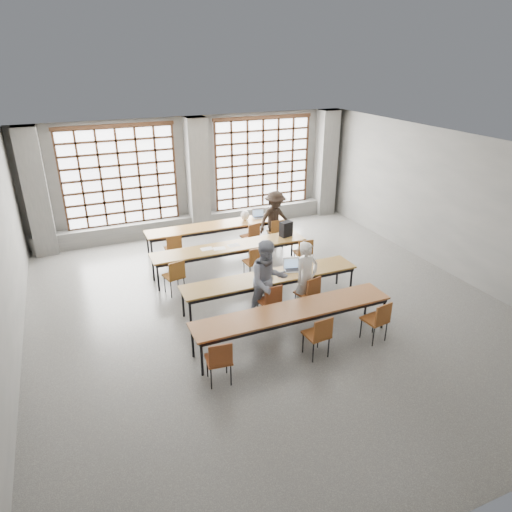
% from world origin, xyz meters
% --- Properties ---
extents(floor, '(11.00, 11.00, 0.00)m').
position_xyz_m(floor, '(0.00, 0.00, 0.00)').
color(floor, '#4F4F4D').
rests_on(floor, ground).
extents(ceiling, '(11.00, 11.00, 0.00)m').
position_xyz_m(ceiling, '(0.00, 0.00, 3.50)').
color(ceiling, silver).
rests_on(ceiling, floor).
extents(wall_back, '(10.00, 0.00, 10.00)m').
position_xyz_m(wall_back, '(0.00, 5.50, 1.75)').
color(wall_back, '#5A5A57').
rests_on(wall_back, floor).
extents(wall_front, '(10.00, 0.00, 10.00)m').
position_xyz_m(wall_front, '(0.00, -5.50, 1.75)').
color(wall_front, '#5A5A57').
rests_on(wall_front, floor).
extents(wall_left, '(0.00, 11.00, 11.00)m').
position_xyz_m(wall_left, '(-5.00, 0.00, 1.75)').
color(wall_left, '#5A5A57').
rests_on(wall_left, floor).
extents(wall_right, '(0.00, 11.00, 11.00)m').
position_xyz_m(wall_right, '(5.00, 0.00, 1.75)').
color(wall_right, '#5A5A57').
rests_on(wall_right, floor).
extents(column_left, '(0.60, 0.55, 3.50)m').
position_xyz_m(column_left, '(-4.50, 5.22, 1.75)').
color(column_left, '#5A5A58').
rests_on(column_left, floor).
extents(column_mid, '(0.60, 0.55, 3.50)m').
position_xyz_m(column_mid, '(0.00, 5.22, 1.75)').
color(column_mid, '#5A5A58').
rests_on(column_mid, floor).
extents(column_right, '(0.60, 0.55, 3.50)m').
position_xyz_m(column_right, '(4.50, 5.22, 1.75)').
color(column_right, '#5A5A58').
rests_on(column_right, floor).
extents(window_left, '(3.32, 0.12, 3.00)m').
position_xyz_m(window_left, '(-2.25, 5.42, 1.90)').
color(window_left, white).
rests_on(window_left, wall_back).
extents(window_right, '(3.32, 0.12, 3.00)m').
position_xyz_m(window_right, '(2.25, 5.42, 1.90)').
color(window_right, white).
rests_on(window_right, wall_back).
extents(sill_ledge, '(9.80, 0.35, 0.50)m').
position_xyz_m(sill_ledge, '(0.00, 5.30, 0.25)').
color(sill_ledge, '#5A5A58').
rests_on(sill_ledge, floor).
extents(desk_row_a, '(4.00, 0.70, 0.73)m').
position_xyz_m(desk_row_a, '(0.02, 3.61, 0.66)').
color(desk_row_a, brown).
rests_on(desk_row_a, floor).
extents(desk_row_b, '(4.00, 0.70, 0.73)m').
position_xyz_m(desk_row_b, '(-0.16, 2.01, 0.66)').
color(desk_row_b, brown).
rests_on(desk_row_b, floor).
extents(desk_row_c, '(4.00, 0.70, 0.73)m').
position_xyz_m(desk_row_c, '(0.08, 0.07, 0.66)').
color(desk_row_c, brown).
rests_on(desk_row_c, floor).
extents(desk_row_d, '(4.00, 0.70, 0.73)m').
position_xyz_m(desk_row_d, '(-0.12, -1.39, 0.66)').
color(desk_row_d, brown).
rests_on(desk_row_d, floor).
extents(chair_back_left, '(0.42, 0.43, 0.88)m').
position_xyz_m(chair_back_left, '(-1.38, 2.98, 0.54)').
color(chair_back_left, brown).
rests_on(chair_back_left, floor).
extents(chair_back_mid, '(0.51, 0.52, 0.88)m').
position_xyz_m(chair_back_mid, '(0.84, 2.99, 0.54)').
color(chair_back_mid, brown).
rests_on(chair_back_mid, floor).
extents(chair_back_right, '(0.46, 0.46, 0.88)m').
position_xyz_m(chair_back_right, '(1.61, 2.98, 0.54)').
color(chair_back_right, brown).
rests_on(chair_back_right, floor).
extents(chair_mid_left, '(0.50, 0.50, 0.88)m').
position_xyz_m(chair_mid_left, '(-1.74, 1.38, 0.54)').
color(chair_mid_left, brown).
rests_on(chair_mid_left, floor).
extents(chair_mid_centre, '(0.45, 0.45, 0.88)m').
position_xyz_m(chair_mid_centre, '(0.25, 1.38, 0.54)').
color(chair_mid_centre, brown).
rests_on(chair_mid_centre, floor).
extents(chair_mid_right, '(0.48, 0.48, 0.88)m').
position_xyz_m(chair_mid_right, '(1.63, 1.38, 0.54)').
color(chair_mid_right, brown).
rests_on(chair_mid_right, floor).
extents(chair_front_left, '(0.45, 0.45, 0.88)m').
position_xyz_m(chair_front_left, '(-0.21, -0.56, 0.54)').
color(chair_front_left, maroon).
rests_on(chair_front_left, floor).
extents(chair_front_right, '(0.51, 0.52, 0.88)m').
position_xyz_m(chair_front_right, '(0.70, -0.56, 0.54)').
color(chair_front_right, brown).
rests_on(chair_front_right, floor).
extents(chair_near_left, '(0.47, 0.47, 0.88)m').
position_xyz_m(chair_near_left, '(-1.83, -2.02, 0.54)').
color(chair_near_left, brown).
rests_on(chair_near_left, floor).
extents(chair_near_mid, '(0.45, 0.45, 0.88)m').
position_xyz_m(chair_near_mid, '(0.08, -2.02, 0.54)').
color(chair_near_mid, brown).
rests_on(chair_near_mid, floor).
extents(chair_near_right, '(0.48, 0.48, 0.88)m').
position_xyz_m(chair_near_right, '(1.39, -2.02, 0.54)').
color(chair_near_right, brown).
rests_on(chair_near_right, floor).
extents(student_male, '(0.66, 0.52, 1.60)m').
position_xyz_m(student_male, '(0.68, -0.43, 0.80)').
color(student_male, white).
rests_on(student_male, floor).
extents(student_female, '(0.88, 0.69, 1.79)m').
position_xyz_m(student_female, '(-0.22, -0.43, 0.89)').
color(student_female, '#19264C').
rests_on(student_female, floor).
extents(student_back, '(1.18, 0.84, 1.66)m').
position_xyz_m(student_back, '(1.62, 3.11, 0.83)').
color(student_back, black).
rests_on(student_back, floor).
extents(laptop_front, '(0.42, 0.38, 0.26)m').
position_xyz_m(laptop_front, '(0.65, 0.18, 0.79)').
color(laptop_front, '#BBBBC0').
rests_on(laptop_front, desk_row_c).
extents(laptop_back, '(0.39, 0.34, 0.26)m').
position_xyz_m(laptop_back, '(1.37, 3.72, 0.79)').
color(laptop_back, '#ACACB1').
rests_on(laptop_back, desk_row_a).
extents(mouse, '(0.11, 0.10, 0.04)m').
position_xyz_m(mouse, '(1.03, 0.05, 0.75)').
color(mouse, silver).
rests_on(mouse, desk_row_c).
extents(green_box, '(0.25, 0.10, 0.09)m').
position_xyz_m(green_box, '(0.03, 0.15, 0.78)').
color(green_box, '#308B2D').
rests_on(green_box, desk_row_c).
extents(phone, '(0.14, 0.09, 0.01)m').
position_xyz_m(phone, '(0.26, -0.03, 0.74)').
color(phone, black).
rests_on(phone, desk_row_c).
extents(paper_sheet_a, '(0.30, 0.22, 0.00)m').
position_xyz_m(paper_sheet_a, '(-0.76, 2.06, 0.73)').
color(paper_sheet_a, silver).
rests_on(paper_sheet_a, desk_row_b).
extents(paper_sheet_b, '(0.32, 0.24, 0.00)m').
position_xyz_m(paper_sheet_b, '(-0.46, 1.96, 0.73)').
color(paper_sheet_b, white).
rests_on(paper_sheet_b, desk_row_b).
extents(paper_sheet_c, '(0.30, 0.22, 0.00)m').
position_xyz_m(paper_sheet_c, '(-0.06, 2.01, 0.73)').
color(paper_sheet_c, silver).
rests_on(paper_sheet_c, desk_row_b).
extents(backpack, '(0.36, 0.27, 0.40)m').
position_xyz_m(backpack, '(1.44, 2.06, 0.93)').
color(backpack, black).
rests_on(backpack, desk_row_b).
extents(plastic_bag, '(0.28, 0.24, 0.29)m').
position_xyz_m(plastic_bag, '(0.92, 3.66, 0.87)').
color(plastic_bag, white).
rests_on(plastic_bag, desk_row_a).
extents(red_pouch, '(0.22, 0.15, 0.06)m').
position_xyz_m(red_pouch, '(-1.82, -1.94, 0.50)').
color(red_pouch, maroon).
rests_on(red_pouch, chair_near_left).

